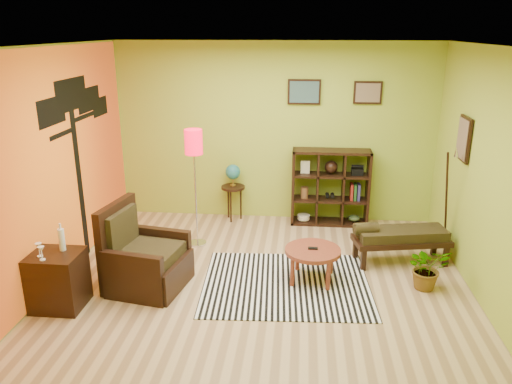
# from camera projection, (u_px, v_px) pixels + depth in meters

# --- Properties ---
(ground) EXTENTS (5.00, 5.00, 0.00)m
(ground) POSITION_uv_depth(u_px,v_px,m) (262.00, 281.00, 6.15)
(ground) COLOR tan
(ground) RESTS_ON ground
(room_shell) EXTENTS (5.04, 4.54, 2.82)m
(room_shell) POSITION_uv_depth(u_px,v_px,m) (254.00, 138.00, 5.60)
(room_shell) COLOR #9AB235
(room_shell) RESTS_ON ground
(zebra_rug) EXTENTS (2.10, 1.76, 0.01)m
(zebra_rug) POSITION_uv_depth(u_px,v_px,m) (286.00, 284.00, 6.09)
(zebra_rug) COLOR white
(zebra_rug) RESTS_ON ground
(coffee_table) EXTENTS (0.68, 0.68, 0.44)m
(coffee_table) POSITION_uv_depth(u_px,v_px,m) (313.00, 253.00, 6.08)
(coffee_table) COLOR brown
(coffee_table) RESTS_ON ground
(armchair) EXTENTS (0.98, 0.98, 1.03)m
(armchair) POSITION_uv_depth(u_px,v_px,m) (143.00, 262.00, 5.96)
(armchair) COLOR black
(armchair) RESTS_ON ground
(side_cabinet) EXTENTS (0.54, 0.49, 0.96)m
(side_cabinet) POSITION_uv_depth(u_px,v_px,m) (58.00, 280.00, 5.51)
(side_cabinet) COLOR black
(side_cabinet) RESTS_ON ground
(floor_lamp) EXTENTS (0.25, 0.25, 1.68)m
(floor_lamp) POSITION_uv_depth(u_px,v_px,m) (194.00, 153.00, 6.79)
(floor_lamp) COLOR silver
(floor_lamp) RESTS_ON ground
(globe_table) EXTENTS (0.38, 0.38, 0.92)m
(globe_table) POSITION_uv_depth(u_px,v_px,m) (233.00, 178.00, 7.92)
(globe_table) COLOR black
(globe_table) RESTS_ON ground
(cube_shelf) EXTENTS (1.20, 0.35, 1.20)m
(cube_shelf) POSITION_uv_depth(u_px,v_px,m) (331.00, 187.00, 7.79)
(cube_shelf) COLOR black
(cube_shelf) RESTS_ON ground
(bench) EXTENTS (1.31, 0.68, 0.58)m
(bench) POSITION_uv_depth(u_px,v_px,m) (399.00, 236.00, 6.54)
(bench) COLOR black
(bench) RESTS_ON ground
(potted_plant) EXTENTS (0.57, 0.62, 0.42)m
(potted_plant) POSITION_uv_depth(u_px,v_px,m) (427.00, 272.00, 5.94)
(potted_plant) COLOR #26661E
(potted_plant) RESTS_ON ground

